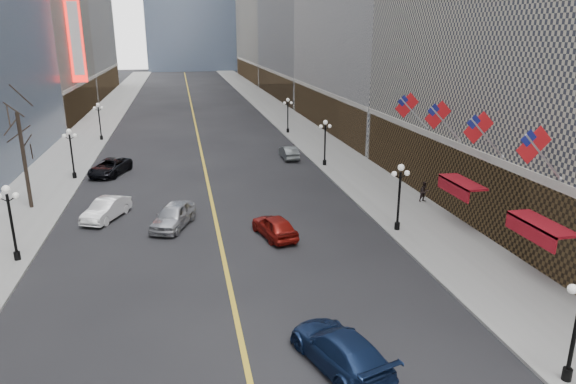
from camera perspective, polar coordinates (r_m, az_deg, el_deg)
name	(u,v)px	position (r m, az deg, el deg)	size (l,w,h in m)	color
sidewalk_east	(297,127)	(72.93, 1.04, 7.22)	(6.00, 230.00, 0.15)	gray
sidewalk_west	(88,135)	(72.17, -21.32, 5.94)	(6.00, 230.00, 0.15)	gray
lane_line	(194,120)	(81.05, -10.36, 7.91)	(0.25, 200.00, 0.02)	gold
streetlamp_east_1	(400,190)	(34.47, 12.29, 0.19)	(1.26, 0.44, 4.52)	black
streetlamp_east_2	(325,138)	(50.92, 4.14, 6.02)	(1.26, 0.44, 4.52)	black
streetlamp_east_3	(288,112)	(68.15, -0.02, 8.92)	(1.26, 0.44, 4.52)	black
streetlamp_west_1	(10,215)	(33.10, -28.47, -2.28)	(1.26, 0.44, 4.52)	black
streetlamp_west_2	(71,148)	(50.00, -22.96, 4.48)	(1.26, 0.44, 4.52)	black
streetlamp_west_3	(99,117)	(67.47, -20.24, 7.78)	(1.26, 0.44, 4.52)	black
flag_2	(536,148)	(28.52, 25.88, 4.41)	(2.87, 0.12, 2.87)	#B2B2B7
flag_3	(481,130)	(32.53, 20.62, 6.43)	(2.87, 0.12, 2.87)	#B2B2B7
flag_4	(440,117)	(36.79, 16.53, 7.96)	(2.87, 0.12, 2.87)	#B2B2B7
flag_5	(409,107)	(41.21, 13.27, 9.14)	(2.87, 0.12, 2.87)	#B2B2B7
awning_b	(538,226)	(30.09, 26.04, -3.39)	(1.40, 4.00, 0.93)	maroon
awning_c	(460,184)	(36.35, 18.53, 0.86)	(1.40, 4.00, 0.93)	maroon
theatre_marquee	(76,39)	(81.22, -22.52, 15.45)	(2.00, 0.55, 12.00)	red
tree_west_far	(19,128)	(42.16, -27.70, 6.36)	(3.60, 3.60, 7.92)	#2D231C
car_nb_near	(173,216)	(36.02, -12.62, -2.57)	(1.94, 4.83, 1.65)	#A9ABB1
car_nb_mid	(106,209)	(38.87, -19.54, -1.82)	(1.58, 4.53, 1.49)	silver
car_nb_far	(110,167)	(51.06, -19.17, 2.64)	(2.46, 5.34, 1.48)	black
car_sb_near	(340,349)	(21.40, 5.82, -16.97)	(2.18, 5.36, 1.55)	#122246
car_sb_mid	(274,226)	(33.50, -1.51, -3.81)	(1.76, 4.39, 1.49)	maroon
car_sb_far	(289,152)	(54.47, 0.12, 4.42)	(1.45, 4.17, 1.37)	#515659
ped_east_walk	(424,192)	(41.34, 14.91, 0.02)	(0.78, 0.43, 1.60)	black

